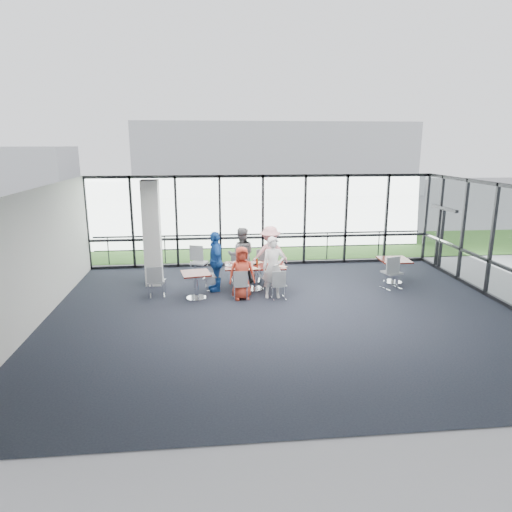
{
  "coord_description": "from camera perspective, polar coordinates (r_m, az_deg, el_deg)",
  "views": [
    {
      "loc": [
        -1.86,
        -10.75,
        4.24
      ],
      "look_at": [
        -0.56,
        1.86,
        1.1
      ],
      "focal_mm": 32.0,
      "sensor_mm": 36.0,
      "label": 1
    }
  ],
  "objects": [
    {
      "name": "chair_spare_r",
      "position": [
        14.18,
        16.61,
        -1.99
      ],
      "size": [
        0.62,
        0.62,
        1.0
      ],
      "primitive_type": null,
      "rotation": [
        0.0,
        0.0,
        0.31
      ],
      "color": "gray",
      "rests_on": "ground"
    },
    {
      "name": "tumbler_c",
      "position": [
        13.61,
        0.01,
        -0.66
      ],
      "size": [
        0.07,
        0.07,
        0.13
      ],
      "primitive_type": "cylinder",
      "color": "white",
      "rests_on": "main_table"
    },
    {
      "name": "chair_main_end",
      "position": [
        13.56,
        -5.43,
        -2.41
      ],
      "size": [
        0.45,
        0.45,
        0.89
      ],
      "primitive_type": null,
      "rotation": [
        0.0,
        0.0,
        -1.6
      ],
      "color": "gray",
      "rests_on": "ground"
    },
    {
      "name": "green_bottle",
      "position": [
        13.5,
        0.19,
        -0.64
      ],
      "size": [
        0.05,
        0.05,
        0.2
      ],
      "primitive_type": "cylinder",
      "color": "#217E39",
      "rests_on": "main_table"
    },
    {
      "name": "tumbler_b",
      "position": [
        13.26,
        1.19,
        -1.05
      ],
      "size": [
        0.07,
        0.07,
        0.14
      ],
      "primitive_type": "cylinder",
      "color": "white",
      "rests_on": "main_table"
    },
    {
      "name": "floor",
      "position": [
        11.71,
        3.71,
        -7.4
      ],
      "size": [
        12.0,
        10.0,
        0.02
      ],
      "primitive_type": "cube",
      "color": "black",
      "rests_on": "ground"
    },
    {
      "name": "plate_fl",
      "position": [
        13.73,
        -2.2,
        -0.8
      ],
      "size": [
        0.25,
        0.25,
        0.01
      ],
      "primitive_type": "cylinder",
      "color": "white",
      "rests_on": "main_table"
    },
    {
      "name": "wall_left",
      "position": [
        11.82,
        -26.19,
        -0.45
      ],
      "size": [
        0.1,
        10.0,
        3.2
      ],
      "primitive_type": "cube",
      "color": "silver",
      "rests_on": "ground"
    },
    {
      "name": "chair_main_nl",
      "position": [
        12.72,
        -1.9,
        -3.6
      ],
      "size": [
        0.45,
        0.45,
        0.83
      ],
      "primitive_type": null,
      "rotation": [
        0.0,
        0.0,
        0.1
      ],
      "color": "gray",
      "rests_on": "ground"
    },
    {
      "name": "menu_c",
      "position": [
        13.74,
        0.24,
        -0.8
      ],
      "size": [
        0.35,
        0.33,
        0.0
      ],
      "primitive_type": "cube",
      "rotation": [
        0.0,
        0.0,
        0.63
      ],
      "color": "silver",
      "rests_on": "main_table"
    },
    {
      "name": "side_table_left",
      "position": [
        12.81,
        -7.52,
        -2.66
      ],
      "size": [
        0.89,
        0.89,
        0.75
      ],
      "rotation": [
        0.0,
        0.0,
        0.19
      ],
      "color": "#3B0E0A",
      "rests_on": "ground"
    },
    {
      "name": "grass_strip",
      "position": [
        19.31,
        -0.2,
        1.25
      ],
      "size": [
        80.0,
        5.0,
        0.01
      ],
      "primitive_type": "cube",
      "color": "#2E4F1C",
      "rests_on": "ground"
    },
    {
      "name": "tumbler_a",
      "position": [
        13.25,
        -0.95,
        -1.08
      ],
      "size": [
        0.06,
        0.06,
        0.13
      ],
      "primitive_type": "cylinder",
      "color": "white",
      "rests_on": "main_table"
    },
    {
      "name": "tumbler_d",
      "position": [
        13.24,
        -2.89,
        -1.1
      ],
      "size": [
        0.07,
        0.07,
        0.13
      ],
      "primitive_type": "cylinder",
      "color": "white",
      "rests_on": "main_table"
    },
    {
      "name": "apron",
      "position": [
        21.27,
        -0.73,
        2.34
      ],
      "size": [
        80.0,
        70.0,
        0.02
      ],
      "primitive_type": "cube",
      "color": "gray",
      "rests_on": "ground"
    },
    {
      "name": "chair_spare_lb",
      "position": [
        14.82,
        -7.15,
        -0.84
      ],
      "size": [
        0.62,
        0.62,
        0.99
      ],
      "primitive_type": null,
      "rotation": [
        0.0,
        0.0,
        2.79
      ],
      "color": "gray",
      "rests_on": "ground"
    },
    {
      "name": "guard_rail",
      "position": [
        16.88,
        0.6,
        1.1
      ],
      "size": [
        12.0,
        0.06,
        0.06
      ],
      "primitive_type": "cylinder",
      "rotation": [
        0.0,
        1.57,
        0.0
      ],
      "color": "#2D2D33",
      "rests_on": "ground"
    },
    {
      "name": "exit_door",
      "position": [
        16.8,
        22.17,
        1.92
      ],
      "size": [
        0.12,
        1.6,
        2.1
      ],
      "primitive_type": "cube",
      "color": "black",
      "rests_on": "ground"
    },
    {
      "name": "chair_spare_la",
      "position": [
        13.21,
        -12.32,
        -3.1
      ],
      "size": [
        0.49,
        0.49,
        0.9
      ],
      "primitive_type": null,
      "rotation": [
        0.0,
        0.0,
        0.12
      ],
      "color": "gray",
      "rests_on": "ground"
    },
    {
      "name": "condiment_caddy",
      "position": [
        13.45,
        -0.17,
        -1.05
      ],
      "size": [
        0.1,
        0.07,
        0.04
      ],
      "primitive_type": "cube",
      "color": "black",
      "rests_on": "main_table"
    },
    {
      "name": "wall_front",
      "position": [
        6.6,
        11.21,
        -9.95
      ],
      "size": [
        12.0,
        0.1,
        3.2
      ],
      "primitive_type": "cube",
      "color": "silver",
      "rests_on": "ground"
    },
    {
      "name": "chair_main_fr",
      "position": [
        14.32,
        1.17,
        -1.33
      ],
      "size": [
        0.54,
        0.54,
        0.95
      ],
      "primitive_type": null,
      "rotation": [
        0.0,
        0.0,
        2.97
      ],
      "color": "gray",
      "rests_on": "ground"
    },
    {
      "name": "plate_end",
      "position": [
        13.42,
        -3.31,
        -1.16
      ],
      "size": [
        0.28,
        0.28,
        0.01
      ],
      "primitive_type": "cylinder",
      "color": "white",
      "rests_on": "main_table"
    },
    {
      "name": "main_table",
      "position": [
        13.48,
        -0.13,
        -1.72
      ],
      "size": [
        1.8,
        1.04,
        0.75
      ],
      "rotation": [
        0.0,
        0.0,
        -0.04
      ],
      "color": "#3B0E0A",
      "rests_on": "ground"
    },
    {
      "name": "plate_nl",
      "position": [
        13.17,
        -1.96,
        -1.44
      ],
      "size": [
        0.27,
        0.27,
        0.01
      ],
      "primitive_type": "cylinder",
      "color": "white",
      "rests_on": "main_table"
    },
    {
      "name": "menu_b",
      "position": [
        13.31,
        3.28,
        -1.32
      ],
      "size": [
        0.33,
        0.32,
        0.0
      ],
      "primitive_type": "cube",
      "rotation": [
        0.0,
        0.0,
        -0.7
      ],
      "color": "silver",
      "rests_on": "main_table"
    },
    {
      "name": "diner_far_left",
      "position": [
        14.18,
        -1.85,
        0.12
      ],
      "size": [
        0.86,
        0.56,
        1.73
      ],
      "primitive_type": "imported",
      "rotation": [
        0.0,
        0.0,
        3.1
      ],
      "color": "slate",
      "rests_on": "ground"
    },
    {
      "name": "hangar_main",
      "position": [
        43.17,
        1.97,
        12.24
      ],
      "size": [
        24.0,
        10.0,
        6.0
      ],
      "primitive_type": "cube",
      "color": "#B9BCC0",
      "rests_on": "ground"
    },
    {
      "name": "ketchup_bottle",
      "position": [
        13.48,
        0.11,
        -0.7
      ],
      "size": [
        0.06,
        0.06,
        0.18
      ],
      "primitive_type": "cylinder",
      "color": "maroon",
      "rests_on": "main_table"
    },
    {
      "name": "diner_far_right",
      "position": [
        14.23,
        1.76,
        0.24
      ],
      "size": [
        1.19,
        0.69,
        1.76
      ],
      "primitive_type": "imported",
      "rotation": [
        0.0,
        0.0,
        3.23
      ],
      "color": "#FAA4A6",
      "rests_on": "ground"
    },
    {
      "name": "diner_near_right",
      "position": [
        12.73,
        2.18,
        -1.45
      ],
      "size": [
        0.64,
        0.47,
        1.74
      ],
      "primitive_type": "imported",
      "rotation": [
        0.0,
        0.0,
        0.01
      ],
      "color": "white",
      "rests_on": "ground"
    },
    {
      "name": "chair_main_fl",
      "position": [
        14.4,
        -2.28,
        -1.45
      ],
      "size": [
        0.43,
        0.43,
        0.86
      ],
      "primitive_type": null,
      "rotation": [
        0.0,
        0.0,
        3.11
      ],
      "color": "gray",
      "rests_on": "ground"
    },
    {
      "name": "curtain_wall_back",
      "position": [
        16.08,
        0.86,
        4.45
      ],
      "size": [
        12.0,
        0.1,
        3.2
      ],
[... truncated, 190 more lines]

